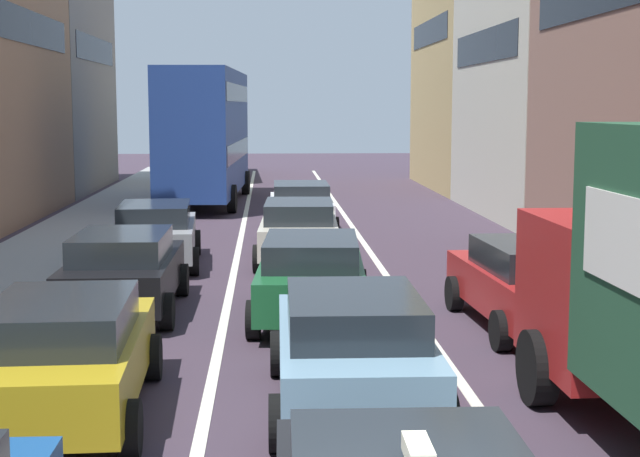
{
  "coord_description": "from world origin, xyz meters",
  "views": [
    {
      "loc": [
        -0.91,
        -4.55,
        3.76
      ],
      "look_at": [
        0.0,
        12.0,
        1.6
      ],
      "focal_mm": 53.16,
      "sensor_mm": 36.0,
      "label": 1
    }
  ],
  "objects_px": {
    "wagon_left_lane_second": "(64,353)",
    "sedan_left_lane_fourth": "(155,232)",
    "hatchback_centre_lane_third": "(311,275)",
    "sedan_left_lane_third": "(124,270)",
    "coupe_centre_lane_fourth": "(299,230)",
    "sedan_centre_lane_fifth": "(301,206)",
    "sedan_right_lane_behind_truck": "(530,282)",
    "sedan_centre_lane_second": "(353,347)",
    "bus_far_queue_secondary": "(217,144)",
    "bus_mid_queue_primary": "(206,130)"
  },
  "relations": [
    {
      "from": "hatchback_centre_lane_third",
      "to": "sedan_centre_lane_fifth",
      "type": "height_order",
      "value": "same"
    },
    {
      "from": "coupe_centre_lane_fourth",
      "to": "bus_far_queue_secondary",
      "type": "xyz_separation_m",
      "value": [
        -3.41,
        27.68,
        0.96
      ]
    },
    {
      "from": "coupe_centre_lane_fourth",
      "to": "bus_mid_queue_primary",
      "type": "xyz_separation_m",
      "value": [
        -3.11,
        13.91,
        2.03
      ]
    },
    {
      "from": "sedan_centre_lane_second",
      "to": "sedan_right_lane_behind_truck",
      "type": "xyz_separation_m",
      "value": [
        3.38,
        4.13,
        0.0
      ]
    },
    {
      "from": "bus_mid_queue_primary",
      "to": "sedan_right_lane_behind_truck",
      "type": "bearing_deg",
      "value": -159.35
    },
    {
      "from": "sedan_centre_lane_fifth",
      "to": "sedan_right_lane_behind_truck",
      "type": "bearing_deg",
      "value": -164.12
    },
    {
      "from": "hatchback_centre_lane_third",
      "to": "sedan_right_lane_behind_truck",
      "type": "relative_size",
      "value": 1.0
    },
    {
      "from": "sedan_left_lane_third",
      "to": "coupe_centre_lane_fourth",
      "type": "relative_size",
      "value": 0.98
    },
    {
      "from": "coupe_centre_lane_fourth",
      "to": "sedan_centre_lane_fifth",
      "type": "distance_m",
      "value": 5.34
    },
    {
      "from": "sedan_left_lane_fourth",
      "to": "bus_mid_queue_primary",
      "type": "bearing_deg",
      "value": -4.48
    },
    {
      "from": "hatchback_centre_lane_third",
      "to": "wagon_left_lane_second",
      "type": "bearing_deg",
      "value": 151.28
    },
    {
      "from": "wagon_left_lane_second",
      "to": "bus_mid_queue_primary",
      "type": "height_order",
      "value": "bus_mid_queue_primary"
    },
    {
      "from": "sedan_centre_lane_fifth",
      "to": "sedan_left_lane_fourth",
      "type": "bearing_deg",
      "value": 147.6
    },
    {
      "from": "coupe_centre_lane_fourth",
      "to": "sedan_centre_lane_second",
      "type": "bearing_deg",
      "value": -176.13
    },
    {
      "from": "sedan_left_lane_third",
      "to": "sedan_left_lane_fourth",
      "type": "relative_size",
      "value": 0.98
    },
    {
      "from": "sedan_right_lane_behind_truck",
      "to": "bus_far_queue_secondary",
      "type": "bearing_deg",
      "value": 8.62
    },
    {
      "from": "sedan_left_lane_third",
      "to": "bus_far_queue_secondary",
      "type": "xyz_separation_m",
      "value": [
        -0.04,
        33.09,
        0.96
      ]
    },
    {
      "from": "wagon_left_lane_second",
      "to": "sedan_left_lane_fourth",
      "type": "xyz_separation_m",
      "value": [
        -0.19,
        10.98,
        0.0
      ]
    },
    {
      "from": "coupe_centre_lane_fourth",
      "to": "sedan_right_lane_behind_truck",
      "type": "height_order",
      "value": "same"
    },
    {
      "from": "hatchback_centre_lane_third",
      "to": "bus_far_queue_secondary",
      "type": "distance_m",
      "value": 34.04
    },
    {
      "from": "sedan_centre_lane_second",
      "to": "sedan_left_lane_fourth",
      "type": "xyz_separation_m",
      "value": [
        -3.69,
        10.86,
        0.0
      ]
    },
    {
      "from": "sedan_centre_lane_second",
      "to": "sedan_right_lane_behind_truck",
      "type": "bearing_deg",
      "value": -38.73
    },
    {
      "from": "sedan_centre_lane_second",
      "to": "coupe_centre_lane_fourth",
      "type": "bearing_deg",
      "value": 2.05
    },
    {
      "from": "coupe_centre_lane_fourth",
      "to": "sedan_right_lane_behind_truck",
      "type": "xyz_separation_m",
      "value": [
        3.68,
        -7.02,
        0.0
      ]
    },
    {
      "from": "coupe_centre_lane_fourth",
      "to": "bus_far_queue_secondary",
      "type": "relative_size",
      "value": 0.41
    },
    {
      "from": "bus_mid_queue_primary",
      "to": "wagon_left_lane_second",
      "type": "bearing_deg",
      "value": -177.52
    },
    {
      "from": "wagon_left_lane_second",
      "to": "sedan_centre_lane_second",
      "type": "bearing_deg",
      "value": -90.07
    },
    {
      "from": "wagon_left_lane_second",
      "to": "sedan_left_lane_fourth",
      "type": "distance_m",
      "value": 10.98
    },
    {
      "from": "sedan_left_lane_fourth",
      "to": "sedan_right_lane_behind_truck",
      "type": "xyz_separation_m",
      "value": [
        7.07,
        -6.72,
        0.0
      ]
    },
    {
      "from": "hatchback_centre_lane_third",
      "to": "sedan_left_lane_fourth",
      "type": "distance_m",
      "value": 6.78
    },
    {
      "from": "sedan_centre_lane_second",
      "to": "hatchback_centre_lane_third",
      "type": "relative_size",
      "value": 0.98
    },
    {
      "from": "sedan_centre_lane_second",
      "to": "sedan_left_lane_fourth",
      "type": "height_order",
      "value": "same"
    },
    {
      "from": "sedan_centre_lane_fifth",
      "to": "bus_mid_queue_primary",
      "type": "distance_m",
      "value": 9.42
    },
    {
      "from": "bus_mid_queue_primary",
      "to": "bus_far_queue_secondary",
      "type": "relative_size",
      "value": 1.0
    },
    {
      "from": "sedan_centre_lane_second",
      "to": "hatchback_centre_lane_third",
      "type": "xyz_separation_m",
      "value": [
        -0.28,
        4.99,
        0.0
      ]
    },
    {
      "from": "sedan_left_lane_third",
      "to": "bus_far_queue_secondary",
      "type": "distance_m",
      "value": 33.11
    },
    {
      "from": "sedan_centre_lane_second",
      "to": "bus_far_queue_secondary",
      "type": "relative_size",
      "value": 0.41
    },
    {
      "from": "sedan_centre_lane_second",
      "to": "hatchback_centre_lane_third",
      "type": "height_order",
      "value": "same"
    },
    {
      "from": "sedan_centre_lane_fifth",
      "to": "sedan_centre_lane_second",
      "type": "bearing_deg",
      "value": -179.46
    },
    {
      "from": "coupe_centre_lane_fourth",
      "to": "bus_mid_queue_primary",
      "type": "distance_m",
      "value": 14.4
    },
    {
      "from": "wagon_left_lane_second",
      "to": "bus_mid_queue_primary",
      "type": "relative_size",
      "value": 0.41
    },
    {
      "from": "hatchback_centre_lane_third",
      "to": "sedan_centre_lane_fifth",
      "type": "xyz_separation_m",
      "value": [
        0.22,
        11.51,
        0.0
      ]
    },
    {
      "from": "sedan_left_lane_third",
      "to": "bus_far_queue_secondary",
      "type": "bearing_deg",
      "value": 0.08
    },
    {
      "from": "sedan_centre_lane_second",
      "to": "bus_far_queue_secondary",
      "type": "height_order",
      "value": "bus_far_queue_secondary"
    },
    {
      "from": "hatchback_centre_lane_third",
      "to": "sedan_left_lane_third",
      "type": "relative_size",
      "value": 1.02
    },
    {
      "from": "sedan_centre_lane_fifth",
      "to": "bus_mid_queue_primary",
      "type": "relative_size",
      "value": 0.41
    },
    {
      "from": "sedan_left_lane_third",
      "to": "sedan_right_lane_behind_truck",
      "type": "bearing_deg",
      "value": -102.88
    },
    {
      "from": "sedan_centre_lane_second",
      "to": "coupe_centre_lane_fourth",
      "type": "xyz_separation_m",
      "value": [
        -0.3,
        11.16,
        0.0
      ]
    },
    {
      "from": "sedan_left_lane_fourth",
      "to": "coupe_centre_lane_fourth",
      "type": "bearing_deg",
      "value": -88.27
    },
    {
      "from": "hatchback_centre_lane_third",
      "to": "sedan_left_lane_third",
      "type": "distance_m",
      "value": 3.47
    }
  ]
}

